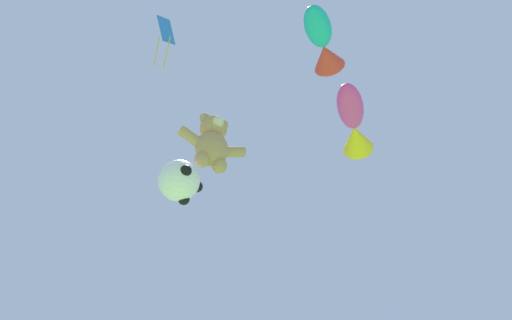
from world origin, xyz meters
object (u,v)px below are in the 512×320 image
object	(u,v)px
teddy_bear_kite	(212,142)
soccer_ball_kite	(179,181)
fish_kite_teal	(322,42)
diamond_kite	(165,34)
fish_kite_magenta	(353,123)

from	to	relation	value
teddy_bear_kite	soccer_ball_kite	world-z (taller)	teddy_bear_kite
soccer_ball_kite	fish_kite_teal	bearing A→B (deg)	-60.94
soccer_ball_kite	fish_kite_teal	xyz separation A→B (m)	(1.98, -3.56, 2.31)
diamond_kite	teddy_bear_kite	bearing A→B (deg)	-4.06
fish_kite_teal	diamond_kite	size ratio (longest dim) A/B	0.66
soccer_ball_kite	fish_kite_magenta	xyz separation A→B (m)	(4.31, -1.43, 2.83)
teddy_bear_kite	fish_kite_magenta	world-z (taller)	fish_kite_magenta
fish_kite_teal	diamond_kite	bearing A→B (deg)	131.91
fish_kite_magenta	diamond_kite	world-z (taller)	diamond_kite
teddy_bear_kite	soccer_ball_kite	size ratio (longest dim) A/B	1.71
fish_kite_teal	fish_kite_magenta	bearing A→B (deg)	42.43
fish_kite_magenta	fish_kite_teal	world-z (taller)	fish_kite_magenta
soccer_ball_kite	fish_kite_teal	world-z (taller)	fish_kite_teal
soccer_ball_kite	diamond_kite	size ratio (longest dim) A/B	0.42
teddy_bear_kite	diamond_kite	size ratio (longest dim) A/B	0.72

